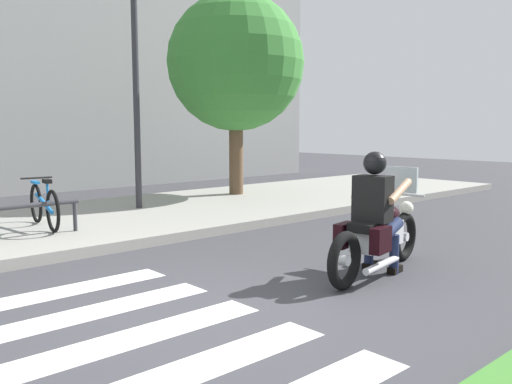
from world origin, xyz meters
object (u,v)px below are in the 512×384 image
(street_lamp, at_px, (136,70))
(tree_near_rack, at_px, (236,63))
(motorcycle, at_px, (378,235))
(bicycle_3, at_px, (44,205))
(rider, at_px, (376,205))

(street_lamp, xyz_separation_m, tree_near_rack, (2.80, 0.40, 0.38))
(motorcycle, distance_m, street_lamp, 6.04)
(bicycle_3, relative_size, tree_near_rack, 0.34)
(tree_near_rack, bearing_deg, bicycle_3, -165.40)
(rider, bearing_deg, bicycle_3, 113.25)
(rider, distance_m, tree_near_rack, 7.07)
(street_lamp, height_order, tree_near_rack, tree_near_rack)
(street_lamp, bearing_deg, bicycle_3, -157.60)
(rider, bearing_deg, street_lamp, 88.54)
(rider, relative_size, tree_near_rack, 0.30)
(bicycle_3, bearing_deg, street_lamp, 22.40)
(tree_near_rack, bearing_deg, rider, -116.13)
(bicycle_3, bearing_deg, rider, -66.75)
(motorcycle, distance_m, rider, 0.37)
(rider, xyz_separation_m, bicycle_3, (-2.02, 4.70, -0.32))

